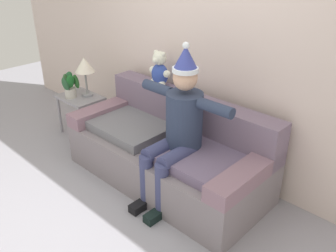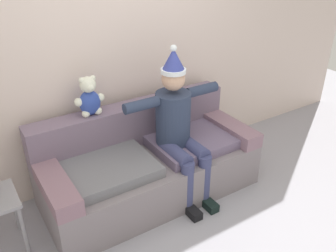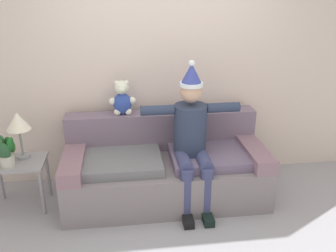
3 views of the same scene
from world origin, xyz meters
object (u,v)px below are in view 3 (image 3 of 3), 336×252
at_px(couch, 165,167).
at_px(person_seated, 192,135).
at_px(teddy_bear, 122,99).
at_px(table_lamp, 18,123).
at_px(side_table, 18,169).
at_px(potted_plant, 6,151).

xyz_separation_m(couch, person_seated, (0.26, -0.17, 0.44)).
distance_m(teddy_bear, table_lamp, 1.08).
bearing_deg(couch, person_seated, -33.45).
xyz_separation_m(couch, teddy_bear, (-0.43, 0.29, 0.71)).
distance_m(side_table, table_lamp, 0.48).
bearing_deg(potted_plant, side_table, 59.33).
height_order(person_seated, teddy_bear, person_seated).
bearing_deg(person_seated, teddy_bear, 145.86).
bearing_deg(person_seated, table_lamp, 173.06).
xyz_separation_m(person_seated, side_table, (-1.78, 0.13, -0.33)).
xyz_separation_m(person_seated, potted_plant, (-1.83, 0.04, -0.08)).
relative_size(couch, table_lamp, 4.30).
xyz_separation_m(teddy_bear, table_lamp, (-1.04, -0.25, -0.13)).
distance_m(couch, side_table, 1.53).
distance_m(couch, person_seated, 0.53).
bearing_deg(side_table, couch, 1.60).
height_order(person_seated, table_lamp, person_seated).
distance_m(side_table, potted_plant, 0.27).
bearing_deg(side_table, teddy_bear, 17.08).
relative_size(table_lamp, potted_plant, 1.49).
xyz_separation_m(person_seated, table_lamp, (-1.73, 0.21, 0.14)).
height_order(couch, table_lamp, table_lamp).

